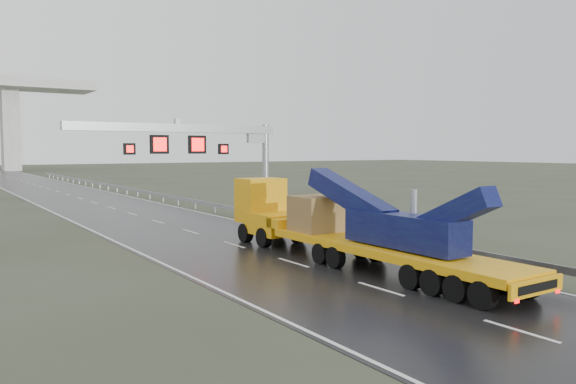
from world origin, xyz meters
TOP-DOWN VIEW (x-y plane):
  - ground at (0.00, 0.00)m, footprint 400.00×400.00m
  - road at (0.00, 40.00)m, footprint 11.00×200.00m
  - guardrail at (6.10, 30.00)m, footprint 0.20×140.00m
  - sign_gantry at (2.10, 17.99)m, footprint 14.90×1.20m
  - heavy_haul_truck at (2.21, 3.99)m, footprint 2.90×18.92m
  - exit_sign_pair at (9.00, 10.13)m, footprint 1.30×0.44m
  - striped_barrier at (7.32, 15.32)m, footprint 0.67×0.48m

SIDE VIEW (x-z plane):
  - ground at x=0.00m, z-range 0.00..0.00m
  - road at x=0.00m, z-range 0.00..0.02m
  - striped_barrier at x=7.32m, z-range 0.00..1.02m
  - guardrail at x=6.10m, z-range 0.00..1.40m
  - exit_sign_pair at x=9.00m, z-range 0.46..2.76m
  - heavy_haul_truck at x=2.21m, z-range -0.50..3.94m
  - sign_gantry at x=2.10m, z-range 1.90..9.33m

